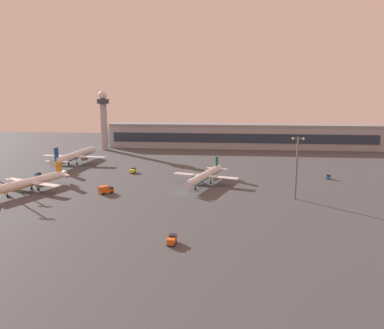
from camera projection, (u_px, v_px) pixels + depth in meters
ground_plane at (183, 193)px, 150.58m from camera, size 416.00×416.00×0.00m
terminal_building at (242, 136)px, 269.82m from camera, size 183.80×22.40×16.40m
control_tower at (104, 116)px, 256.67m from camera, size 8.00×8.00×38.96m
airplane_taxiway_distant at (31, 182)px, 152.96m from camera, size 27.56×34.95×9.38m
airplane_mid_apron at (205, 176)px, 164.24m from camera, size 28.45×36.20×9.51m
airplane_far_stand at (74, 156)px, 208.96m from camera, size 35.35×45.37×11.63m
pushback_tug at (328, 177)px, 174.05m from camera, size 2.28×3.33×2.05m
maintenance_van at (133, 170)px, 187.23m from camera, size 2.44×4.34×2.25m
baggage_tractor at (38, 175)px, 178.06m from camera, size 4.28×4.35×2.25m
cargo_loader at (172, 240)px, 100.46m from camera, size 2.20×4.23×2.25m
catering_truck at (106, 190)px, 149.49m from camera, size 5.58×5.73×3.05m
apron_light_east at (297, 164)px, 139.81m from camera, size 4.80×0.90×22.86m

